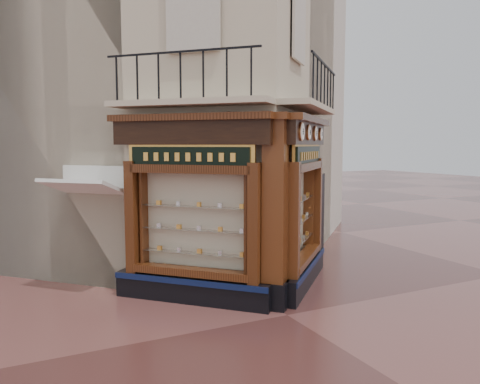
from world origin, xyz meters
TOP-DOWN VIEW (x-y plane):
  - ground at (0.00, 0.00)m, footprint 80.00×80.00m
  - main_building at (0.00, 6.16)m, footprint 11.31×11.31m
  - neighbour_left at (-2.47, 8.63)m, footprint 11.31×11.31m
  - neighbour_right at (2.47, 8.63)m, footprint 11.31×11.31m
  - shopfront_left at (-1.41, 1.57)m, footprint 2.86×2.86m
  - shopfront_right at (1.41, 1.57)m, footprint 2.86×2.86m
  - corner_pilaster at (0.00, 0.50)m, footprint 0.85×0.85m
  - balcony at (0.00, 1.49)m, footprint 5.94×2.97m
  - clock_a at (0.63, 0.52)m, footprint 0.31×0.31m
  - clock_b at (1.18, 1.08)m, footprint 0.28×0.28m
  - clock_c at (1.78, 1.68)m, footprint 0.29×0.29m
  - clock_d at (2.34, 2.24)m, footprint 0.26×0.26m
  - awning at (-3.37, 3.16)m, footprint 1.92×1.92m
  - signboard_left at (-1.46, 1.51)m, footprint 2.05×2.05m
  - signboard_right at (1.46, 1.51)m, footprint 2.11×2.11m

SIDE VIEW (x-z plane):
  - ground at x=0.00m, z-range 0.00..0.00m
  - awning at x=-3.37m, z-range -0.20..0.20m
  - corner_pilaster at x=0.00m, z-range -0.04..3.94m
  - shopfront_left at x=-1.41m, z-range -0.01..3.97m
  - shopfront_right at x=1.41m, z-range -0.01..3.97m
  - signboard_left at x=-1.46m, z-range 2.83..3.37m
  - signboard_right at x=1.46m, z-range 2.82..3.38m
  - clock_a at x=0.63m, z-range 3.43..3.81m
  - clock_b at x=1.18m, z-range 3.45..3.79m
  - clock_d at x=2.34m, z-range 3.46..3.78m
  - clock_c at x=1.78m, z-range 3.44..3.80m
  - balcony at x=0.00m, z-range 3.70..4.73m
  - neighbour_left at x=-2.47m, z-range 0.00..11.00m
  - neighbour_right at x=2.47m, z-range 0.00..11.00m
  - main_building at x=0.00m, z-range 0.00..12.00m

